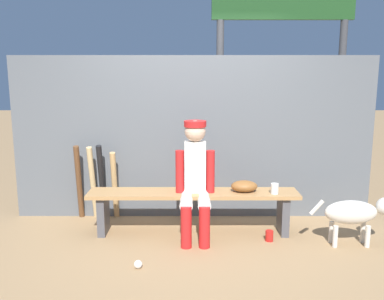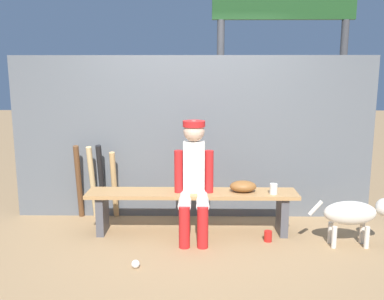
% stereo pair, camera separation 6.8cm
% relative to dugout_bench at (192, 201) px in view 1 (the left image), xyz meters
% --- Properties ---
extents(ground_plane, '(30.00, 30.00, 0.00)m').
position_rel_dugout_bench_xyz_m(ground_plane, '(0.00, 0.00, -0.35)').
color(ground_plane, '#9E7A51').
extents(chainlink_fence, '(4.20, 0.03, 1.90)m').
position_rel_dugout_bench_xyz_m(chainlink_fence, '(0.00, 0.55, 0.60)').
color(chainlink_fence, '#595E63').
rests_on(chainlink_fence, ground_plane).
extents(dugout_bench, '(2.23, 0.36, 0.46)m').
position_rel_dugout_bench_xyz_m(dugout_bench, '(0.00, 0.00, 0.00)').
color(dugout_bench, '#AD7F4C').
rests_on(dugout_bench, ground_plane).
extents(player_seated, '(0.41, 0.55, 1.22)m').
position_rel_dugout_bench_xyz_m(player_seated, '(0.02, -0.11, 0.31)').
color(player_seated, silver).
rests_on(player_seated, ground_plane).
extents(baseball_glove, '(0.28, 0.20, 0.12)m').
position_rel_dugout_bench_xyz_m(baseball_glove, '(0.54, 0.00, 0.17)').
color(baseball_glove, brown).
rests_on(baseball_glove, dugout_bench).
extents(bat_wood_tan, '(0.07, 0.23, 0.82)m').
position_rel_dugout_bench_xyz_m(bat_wood_tan, '(-0.92, 0.43, 0.06)').
color(bat_wood_tan, tan).
rests_on(bat_wood_tan, ground_plane).
extents(bat_aluminum_black, '(0.07, 0.27, 0.90)m').
position_rel_dugout_bench_xyz_m(bat_aluminum_black, '(-1.07, 0.45, 0.10)').
color(bat_aluminum_black, black).
rests_on(bat_aluminum_black, ground_plane).
extents(bat_wood_natural, '(0.07, 0.25, 0.88)m').
position_rel_dugout_bench_xyz_m(bat_wood_natural, '(-1.17, 0.43, 0.09)').
color(bat_wood_natural, tan).
rests_on(bat_wood_natural, ground_plane).
extents(bat_wood_dark, '(0.09, 0.23, 0.89)m').
position_rel_dugout_bench_xyz_m(bat_wood_dark, '(-1.33, 0.44, 0.09)').
color(bat_wood_dark, brown).
rests_on(bat_wood_dark, ground_plane).
extents(baseball, '(0.07, 0.07, 0.07)m').
position_rel_dugout_bench_xyz_m(baseball, '(-0.49, -0.83, -0.32)').
color(baseball, white).
rests_on(baseball, ground_plane).
extents(cup_on_ground, '(0.08, 0.08, 0.11)m').
position_rel_dugout_bench_xyz_m(cup_on_ground, '(0.78, -0.22, -0.30)').
color(cup_on_ground, red).
rests_on(cup_on_ground, ground_plane).
extents(cup_on_bench, '(0.08, 0.08, 0.11)m').
position_rel_dugout_bench_xyz_m(cup_on_bench, '(0.85, -0.08, 0.16)').
color(cup_on_bench, silver).
rests_on(cup_on_bench, dugout_bench).
extents(scoreboard, '(2.16, 0.27, 3.61)m').
position_rel_dugout_bench_xyz_m(scoreboard, '(1.25, 1.48, 2.17)').
color(scoreboard, '#3F3F42').
rests_on(scoreboard, ground_plane).
extents(dog, '(0.84, 0.20, 0.49)m').
position_rel_dugout_bench_xyz_m(dog, '(1.62, -0.31, -0.02)').
color(dog, beige).
rests_on(dog, ground_plane).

